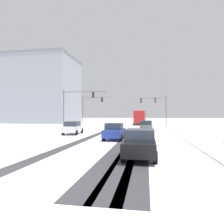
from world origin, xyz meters
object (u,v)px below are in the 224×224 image
Objects in this scene: car_white_second at (73,128)px; bus_oncoming at (140,117)px; car_grey_lead at (146,126)px; car_blue_third at (114,131)px; traffic_signal_far_right at (157,105)px; traffic_signal_near_left at (76,102)px; traffic_signal_far_left at (90,105)px; car_black_fourth at (140,143)px; office_building_far_left_block at (44,90)px.

car_white_second is 28.51m from bus_oncoming.
car_grey_lead is 1.00× the size of car_blue_third.
traffic_signal_far_right reaches higher than car_white_second.
car_grey_lead is 10.25m from car_white_second.
traffic_signal_near_left is at bearing 107.16° from car_white_second.
traffic_signal_near_left and traffic_signal_far_right have the same top height.
car_blue_third is at bearing -54.33° from traffic_signal_near_left.
car_white_second is at bearing -118.82° from traffic_signal_far_right.
traffic_signal_near_left is 14.28m from car_blue_third.
traffic_signal_far_right is at bearing 78.01° from car_blue_third.
car_blue_third is (8.41, -21.18, -3.60)m from traffic_signal_far_left.
car_white_second is at bearing -105.33° from bus_oncoming.
car_white_second is 15.37m from car_black_fourth.
bus_oncoming reaches higher than car_grey_lead.
traffic_signal_far_left reaches higher than bus_oncoming.
car_black_fourth is 0.37× the size of bus_oncoming.
car_blue_third is 8.59m from car_black_fourth.
office_building_far_left_block reaches higher than traffic_signal_far_right.
traffic_signal_far_left is 1.55× the size of car_white_second.
traffic_signal_far_left is at bearing 110.82° from car_black_fourth.
office_building_far_left_block is (-21.96, 33.84, 9.22)m from car_white_second.
traffic_signal_far_left is at bearing 111.66° from car_blue_third.
car_grey_lead is at bearing 89.05° from car_black_fourth.
car_white_second is (2.43, -16.67, -3.60)m from traffic_signal_far_left.
car_grey_lead is 0.21× the size of office_building_far_left_block.
traffic_signal_near_left is 1.70× the size of car_blue_third.
car_black_fourth is at bearing -88.31° from bus_oncoming.
traffic_signal_far_right reaches higher than bus_oncoming.
car_black_fourth is 0.21× the size of office_building_far_left_block.
traffic_signal_near_left is 34.11m from office_building_far_left_block.
bus_oncoming is at bearing 93.75° from car_grey_lead.
car_blue_third is 0.37× the size of bus_oncoming.
car_white_second is at bearing 124.55° from car_black_fourth.
traffic_signal_far_right reaches higher than car_grey_lead.
office_building_far_left_block is at bearing 138.67° from traffic_signal_far_left.
traffic_signal_near_left is 1.70× the size of car_grey_lead.
office_building_far_left_block is (-30.68, 46.50, 9.22)m from car_black_fourth.
office_building_far_left_block reaches higher than car_black_fourth.
traffic_signal_far_right is 1.58× the size of car_blue_third.
car_white_second is (-11.30, -20.53, -3.81)m from traffic_signal_far_right.
traffic_signal_near_left is 1.68× the size of car_white_second.
bus_oncoming is at bearing -12.18° from office_building_far_left_block.
car_grey_lead is 9.89m from car_blue_third.
traffic_signal_far_right is 36.23m from office_building_far_left_block.
car_blue_third is (-5.32, -25.05, -3.81)m from traffic_signal_far_right.
traffic_signal_far_right is at bearing -61.52° from bus_oncoming.
traffic_signal_far_right is 25.89m from car_blue_third.
office_building_far_left_block reaches higher than car_grey_lead.
car_blue_third is 1.00× the size of car_black_fourth.
traffic_signal_near_left reaches higher than bus_oncoming.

